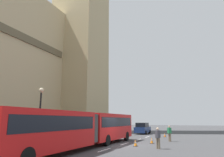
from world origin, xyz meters
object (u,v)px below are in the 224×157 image
(sedan_lead, at_px, (143,128))
(street_lamp, at_px, (40,112))
(traffic_cone_middle, at_px, (152,140))
(pedestrian_by_kerb, at_px, (169,133))
(traffic_cone_west, at_px, (135,143))
(pedestrian_near_cones, at_px, (158,137))
(traffic_cone_east, at_px, (165,135))
(articulated_bus, at_px, (84,127))

(sedan_lead, relative_size, street_lamp, 0.83)
(traffic_cone_middle, distance_m, pedestrian_by_kerb, 2.99)
(traffic_cone_west, bearing_deg, traffic_cone_middle, -16.67)
(traffic_cone_west, bearing_deg, sedan_lead, 12.91)
(traffic_cone_middle, bearing_deg, pedestrian_near_cones, -159.72)
(traffic_cone_east, distance_m, street_lamp, 17.41)
(traffic_cone_middle, relative_size, pedestrian_near_cones, 0.34)
(traffic_cone_middle, relative_size, pedestrian_by_kerb, 0.34)
(traffic_cone_middle, bearing_deg, traffic_cone_west, 163.33)
(traffic_cone_east, xyz_separation_m, pedestrian_by_kerb, (-5.95, -1.51, 0.63))
(sedan_lead, xyz_separation_m, traffic_cone_west, (-16.16, -3.70, -0.63))
(traffic_cone_west, relative_size, traffic_cone_middle, 1.00)
(articulated_bus, distance_m, sedan_lead, 19.21)
(street_lamp, bearing_deg, traffic_cone_east, -30.64)
(sedan_lead, height_order, traffic_cone_west, sedan_lead)
(traffic_cone_middle, xyz_separation_m, street_lamp, (-6.28, 8.86, 2.77))
(sedan_lead, distance_m, traffic_cone_west, 16.59)
(articulated_bus, relative_size, traffic_cone_west, 30.58)
(sedan_lead, bearing_deg, street_lamp, 167.59)
(articulated_bus, distance_m, pedestrian_near_cones, 6.16)
(traffic_cone_west, distance_m, pedestrian_by_kerb, 5.83)
(traffic_cone_east, relative_size, pedestrian_by_kerb, 0.34)
(pedestrian_near_cones, xyz_separation_m, pedestrian_by_kerb, (6.27, -0.03, 0.00))
(traffic_cone_east, height_order, pedestrian_near_cones, pedestrian_near_cones)
(traffic_cone_middle, bearing_deg, articulated_bus, 143.17)
(pedestrian_near_cones, bearing_deg, traffic_cone_east, 6.88)
(articulated_bus, distance_m, traffic_cone_middle, 7.41)
(articulated_bus, xyz_separation_m, pedestrian_near_cones, (2.11, -5.73, -0.83))
(traffic_cone_middle, distance_m, pedestrian_near_cones, 4.00)
(articulated_bus, bearing_deg, traffic_cone_east, -16.53)
(sedan_lead, relative_size, pedestrian_near_cones, 2.60)
(street_lamp, height_order, pedestrian_by_kerb, street_lamp)
(sedan_lead, distance_m, traffic_cone_middle, 14.14)
(sedan_lead, height_order, pedestrian_near_cones, sedan_lead)
(traffic_cone_west, height_order, traffic_cone_middle, same)
(traffic_cone_west, xyz_separation_m, traffic_cone_middle, (2.79, -0.83, 0.00))
(sedan_lead, bearing_deg, traffic_cone_middle, -161.25)
(sedan_lead, height_order, street_lamp, street_lamp)
(articulated_bus, distance_m, traffic_cone_west, 4.87)
(articulated_bus, bearing_deg, sedan_lead, 0.55)
(sedan_lead, xyz_separation_m, traffic_cone_east, (-4.86, -4.43, -0.63))
(traffic_cone_west, xyz_separation_m, pedestrian_by_kerb, (5.35, -2.24, 0.63))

